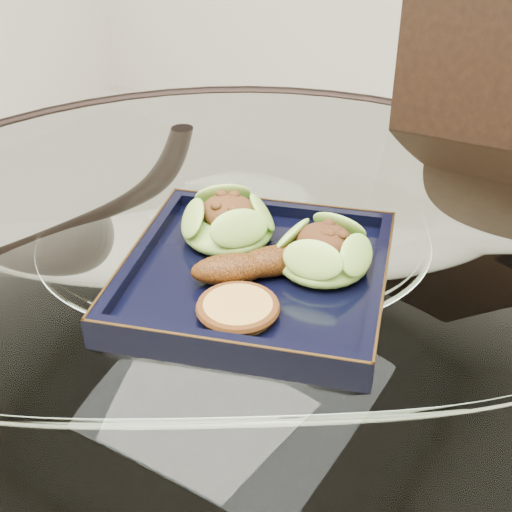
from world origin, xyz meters
The scene contains 7 objects.
dining_table centered at (0.00, 0.00, 0.60)m, with size 1.13×1.13×0.77m.
dining_chair centered at (0.23, 0.35, 0.59)m, with size 0.50×0.50×1.06m.
navy_plate centered at (0.05, -0.04, 0.77)m, with size 0.27×0.27×0.02m, color black.
lettuce_wrap_left centered at (-0.01, 0.00, 0.80)m, with size 0.10×0.10×0.04m, color #5E992C.
lettuce_wrap_right centered at (0.11, 0.00, 0.80)m, with size 0.10×0.10×0.04m, color #6EAB31.
roasted_plantain centered at (0.07, -0.03, 0.80)m, with size 0.17×0.04×0.03m, color #602F0A.
crumb_patty centered at (0.07, -0.11, 0.79)m, with size 0.07×0.07×0.01m, color gold.
Camera 1 is at (0.37, -0.57, 1.20)m, focal length 50.00 mm.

